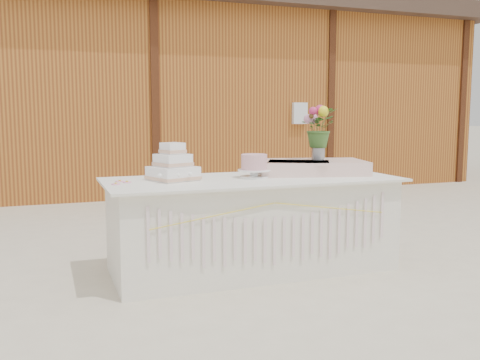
% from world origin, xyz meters
% --- Properties ---
extents(ground, '(80.00, 80.00, 0.00)m').
position_xyz_m(ground, '(0.00, 0.00, 0.00)').
color(ground, beige).
rests_on(ground, ground).
extents(barn, '(12.60, 4.60, 3.30)m').
position_xyz_m(barn, '(-0.01, 5.99, 1.68)').
color(barn, '#A56422').
rests_on(barn, ground).
extents(cake_table, '(2.40, 1.00, 0.77)m').
position_xyz_m(cake_table, '(0.00, -0.00, 0.39)').
color(cake_table, white).
rests_on(cake_table, ground).
extents(wedding_cake, '(0.43, 0.43, 0.30)m').
position_xyz_m(wedding_cake, '(-0.64, 0.10, 0.87)').
color(wedding_cake, white).
rests_on(wedding_cake, cake_table).
extents(pink_cake_stand, '(0.27, 0.27, 0.20)m').
position_xyz_m(pink_cake_stand, '(0.02, 0.02, 0.88)').
color(pink_cake_stand, white).
rests_on(pink_cake_stand, cake_table).
extents(satin_runner, '(1.04, 0.76, 0.12)m').
position_xyz_m(satin_runner, '(0.59, 0.12, 0.83)').
color(satin_runner, beige).
rests_on(satin_runner, cake_table).
extents(flower_vase, '(0.12, 0.12, 0.16)m').
position_xyz_m(flower_vase, '(0.68, 0.15, 0.97)').
color(flower_vase, '#AAABAF').
rests_on(flower_vase, satin_runner).
extents(bouquet, '(0.41, 0.39, 0.35)m').
position_xyz_m(bouquet, '(0.68, 0.15, 1.22)').
color(bouquet, '#3C6528').
rests_on(bouquet, flower_vase).
extents(loose_flowers, '(0.26, 0.36, 0.02)m').
position_xyz_m(loose_flowers, '(-1.05, 0.06, 0.78)').
color(loose_flowers, '#FE9BBD').
rests_on(loose_flowers, cake_table).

